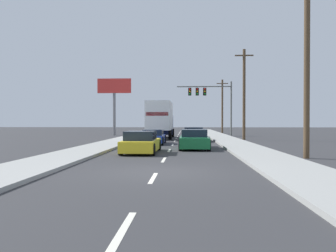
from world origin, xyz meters
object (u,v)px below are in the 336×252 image
(roadside_billboard, at_px, (114,94))
(box_truck, at_px, (161,118))
(car_yellow, at_px, (141,143))
(utility_pole_far, at_px, (222,105))
(car_blue, at_px, (153,137))
(car_white, at_px, (193,133))
(traffic_signal_mast, at_px, (206,95))
(utility_pole_mid, at_px, (244,93))
(car_green, at_px, (194,140))
(utility_pole_near, at_px, (307,59))
(car_black, at_px, (193,135))

(roadside_billboard, bearing_deg, box_truck, -49.96)
(car_yellow, relative_size, utility_pole_far, 0.53)
(car_blue, xyz_separation_m, car_yellow, (0.06, -7.61, 0.04))
(car_blue, distance_m, utility_pole_far, 27.52)
(utility_pole_far, relative_size, roadside_billboard, 1.13)
(car_white, xyz_separation_m, traffic_signal_mast, (1.86, 5.67, 4.60))
(utility_pole_mid, bearing_deg, box_truck, 167.67)
(box_truck, bearing_deg, car_green, -76.00)
(box_truck, bearing_deg, car_yellow, -89.55)
(car_green, height_order, utility_pole_near, utility_pole_near)
(car_blue, distance_m, car_white, 10.85)
(car_black, bearing_deg, utility_pole_far, 77.28)
(box_truck, height_order, car_blue, box_truck)
(car_green, height_order, roadside_billboard, roadside_billboard)
(box_truck, distance_m, car_black, 5.93)
(utility_pole_far, bearing_deg, car_green, -99.56)
(car_white, relative_size, utility_pole_near, 0.43)
(car_yellow, xyz_separation_m, utility_pole_mid, (8.26, 14.20, 4.01))
(car_blue, xyz_separation_m, car_black, (3.28, 3.77, 0.06))
(car_white, height_order, car_black, car_black)
(car_green, relative_size, utility_pole_near, 0.50)
(car_black, distance_m, utility_pole_mid, 7.02)
(utility_pole_far, bearing_deg, car_blue, -107.71)
(car_green, xyz_separation_m, utility_pole_far, (5.13, 30.47, 3.73))
(box_truck, distance_m, utility_pole_mid, 8.92)
(utility_pole_mid, relative_size, utility_pole_far, 1.06)
(car_white, bearing_deg, traffic_signal_mast, 71.82)
(car_blue, xyz_separation_m, traffic_signal_mast, (5.20, 15.99, 4.61))
(car_green, relative_size, utility_pole_far, 0.55)
(box_truck, bearing_deg, roadside_billboard, 130.04)
(car_white, bearing_deg, utility_pole_mid, -36.85)
(traffic_signal_mast, relative_size, utility_pole_far, 0.83)
(car_green, bearing_deg, roadside_billboard, 115.34)
(car_blue, xyz_separation_m, roadside_billboard, (-6.70, 16.32, 4.80))
(utility_pole_mid, bearing_deg, utility_pole_far, 90.08)
(car_green, xyz_separation_m, roadside_billboard, (-9.86, 20.82, 4.75))
(car_green, distance_m, utility_pole_near, 8.77)
(car_black, height_order, utility_pole_far, utility_pole_far)
(box_truck, xyz_separation_m, car_blue, (0.06, -8.42, -1.60))
(car_yellow, distance_m, car_green, 4.39)
(traffic_signal_mast, distance_m, utility_pole_mid, 9.92)
(car_black, xyz_separation_m, traffic_signal_mast, (1.92, 12.22, 4.56))
(car_white, relative_size, car_black, 0.98)
(box_truck, height_order, utility_pole_far, utility_pole_far)
(car_white, height_order, roadside_billboard, roadside_billboard)
(car_blue, distance_m, traffic_signal_mast, 17.43)
(utility_pole_mid, distance_m, roadside_billboard, 17.91)
(traffic_signal_mast, relative_size, utility_pole_near, 0.75)
(car_green, relative_size, traffic_signal_mast, 0.66)
(car_blue, height_order, car_black, car_black)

